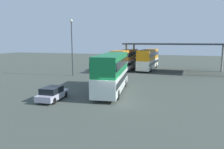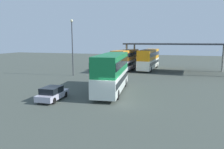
{
  "view_description": "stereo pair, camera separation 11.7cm",
  "coord_description": "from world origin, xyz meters",
  "views": [
    {
      "loc": [
        5.16,
        -18.56,
        5.8
      ],
      "look_at": [
        -1.47,
        4.1,
        2.0
      ],
      "focal_mm": 33.8,
      "sensor_mm": 36.0,
      "label": 1
    },
    {
      "loc": [
        5.27,
        -18.52,
        5.8
      ],
      "look_at": [
        -1.47,
        4.1,
        2.0
      ],
      "focal_mm": 33.8,
      "sensor_mm": 36.0,
      "label": 2
    }
  ],
  "objects": [
    {
      "name": "depot_canopy",
      "position": [
        5.2,
        22.72,
        4.99
      ],
      "size": [
        18.69,
        8.24,
        5.32
      ],
      "rotation": [
        0.0,
        0.0,
        -0.08
      ],
      "color": "#33353A",
      "rests_on": "ground_plane"
    },
    {
      "name": "double_decker_near_canopy",
      "position": [
        -3.8,
        21.09,
        2.22
      ],
      "size": [
        3.4,
        10.27,
        4.04
      ],
      "rotation": [
        0.0,
        0.0,
        1.48
      ],
      "color": "white",
      "rests_on": "ground_plane"
    },
    {
      "name": "ground_plane",
      "position": [
        0.0,
        0.0,
        0.0
      ],
      "size": [
        140.0,
        140.0,
        0.0
      ],
      "primitive_type": "plane",
      "color": "#414942"
    },
    {
      "name": "double_decker_mid_row",
      "position": [
        0.23,
        24.38,
        2.21
      ],
      "size": [
        3.22,
        11.11,
        4.01
      ],
      "rotation": [
        0.0,
        0.0,
        1.5
      ],
      "color": "white",
      "rests_on": "ground_plane"
    },
    {
      "name": "lamppost_tall",
      "position": [
        -10.92,
        13.01,
        5.66
      ],
      "size": [
        0.44,
        0.44,
        9.19
      ],
      "color": "#33353A",
      "rests_on": "ground_plane"
    },
    {
      "name": "double_decker_main",
      "position": [
        -1.47,
        4.11,
        2.36
      ],
      "size": [
        3.54,
        10.27,
        4.31
      ],
      "rotation": [
        0.0,
        0.0,
        1.68
      ],
      "color": "silver",
      "rests_on": "ground_plane"
    },
    {
      "name": "parked_hatchback",
      "position": [
        -6.1,
        -0.9,
        0.67
      ],
      "size": [
        1.85,
        3.88,
        1.35
      ],
      "rotation": [
        0.0,
        0.0,
        1.61
      ],
      "color": "#B3B0C4",
      "rests_on": "ground_plane"
    }
  ]
}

